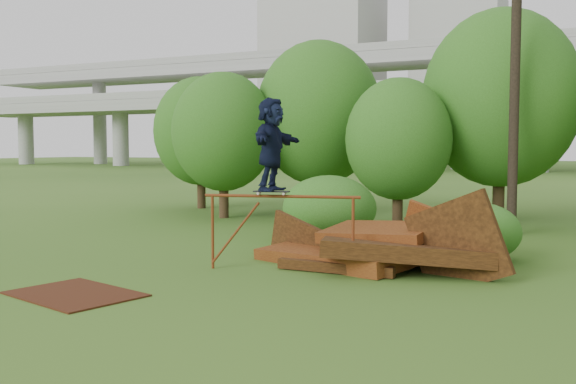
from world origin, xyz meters
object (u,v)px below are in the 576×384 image
at_px(skater, 271,144).
at_px(scrap_pile, 376,249).
at_px(utility_pole, 516,50).
at_px(flat_plate, 75,294).

bearing_deg(skater, scrap_pile, -54.30).
relative_size(skater, utility_pole, 0.18).
bearing_deg(scrap_pile, utility_pole, 72.15).
relative_size(scrap_pile, skater, 3.08).
height_order(skater, utility_pole, utility_pole).
distance_m(skater, utility_pole, 9.09).
bearing_deg(flat_plate, utility_pole, 61.98).
bearing_deg(skater, flat_plate, 146.90).
bearing_deg(flat_plate, scrap_pile, 50.94).
relative_size(flat_plate, utility_pole, 0.21).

